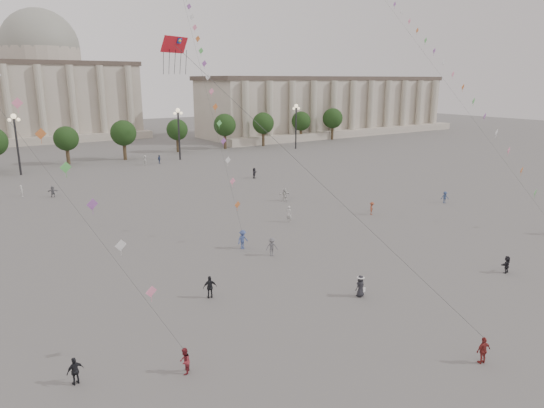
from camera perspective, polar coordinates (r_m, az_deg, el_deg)
ground at (r=38.19m, az=10.80°, el=-11.07°), size 360.00×360.00×0.00m
hall_east at (r=154.74m, az=6.63°, el=11.43°), size 84.00×26.22×17.20m
hall_central at (r=155.47m, az=-25.14°, el=12.36°), size 48.30×34.30×35.50m
tree_row at (r=105.76m, az=-20.18°, el=7.65°), size 137.12×5.12×8.00m
lamp_post_mid_west at (r=95.19m, az=-27.93°, el=7.39°), size 2.00×0.90×10.65m
lamp_post_mid_east at (r=102.64m, az=-10.94°, el=9.19°), size 2.00×0.90×10.65m
lamp_post_far_east at (r=117.52m, az=2.85°, el=10.06°), size 2.00×0.90×10.65m
person_crowd_0 at (r=99.65m, az=-13.12°, el=5.15°), size 1.05×0.95×1.71m
person_crowd_3 at (r=46.87m, az=25.89°, el=-6.41°), size 1.47×0.65×1.53m
person_crowd_4 at (r=98.67m, az=-14.71°, el=5.02°), size 1.17×1.84×1.89m
person_crowd_6 at (r=46.11m, az=-0.02°, el=-5.06°), size 1.31×1.02×1.79m
person_crowd_7 at (r=66.78m, az=1.50°, el=1.13°), size 1.78×0.93×1.83m
person_crowd_8 at (r=61.25m, az=11.67°, el=-0.51°), size 1.17×1.12×1.60m
person_crowd_9 at (r=82.42m, az=-2.10°, el=3.66°), size 1.59×1.48×1.78m
person_crowd_10 at (r=78.11m, az=-27.37°, el=1.39°), size 0.42×0.62×1.65m
person_crowd_12 at (r=75.76m, az=-24.39°, el=1.34°), size 1.56×0.88×1.61m
person_crowd_13 at (r=56.90m, az=2.01°, el=-1.18°), size 0.74×0.85×1.95m
person_crowd_14 at (r=69.71m, az=19.67°, el=0.75°), size 1.19×1.08×1.61m
tourist_0 at (r=32.24m, az=23.61°, el=-15.49°), size 1.04×0.59×1.68m
tourist_1 at (r=37.86m, az=-7.30°, el=-9.67°), size 1.12×0.73×1.77m
tourist_4 at (r=30.05m, az=-22.14°, el=-17.73°), size 1.01×0.59×1.61m
kite_flyer_0 at (r=29.31m, az=-10.24°, el=-17.73°), size 0.92×0.97×1.57m
kite_flyer_1 at (r=48.07m, az=-3.46°, el=-4.18°), size 1.36×0.97×1.91m
hat_person at (r=38.41m, az=10.36°, el=-9.43°), size 0.88×0.62×1.70m
dragon_kite at (r=33.89m, az=-10.87°, el=16.40°), size 6.76×9.27×26.56m
kite_train_mid at (r=71.54m, az=-9.86°, el=21.81°), size 12.92×47.14×66.59m
kite_train_east at (r=77.35m, az=17.62°, el=17.41°), size 13.40×44.08×59.44m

